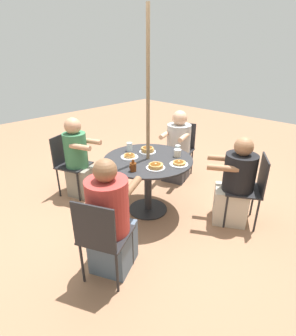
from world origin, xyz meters
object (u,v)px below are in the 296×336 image
diner_east (110,222)px  diner_south (235,185)px  drinking_glass_b (129,147)px  patio_chair_north (69,161)px  pancake_plate_c (156,166)px  diner_west (178,149)px  pancake_plate_d (179,163)px  patio_chair_east (102,235)px  diner_north (78,161)px  patio_chair_south (250,186)px  pancake_plate_b (129,156)px  syrup_bottle (133,167)px  coffee_cup (178,153)px  pancake_plate_a (148,150)px  patio_table (148,170)px  patio_chair_west (181,146)px  drinking_glass_a (178,149)px

diner_east → diner_south: diner_east is taller
drinking_glass_b → patio_chair_north: bearing=-59.4°
pancake_plate_c → drinking_glass_b: drinking_glass_b is taller
diner_west → pancake_plate_d: size_ratio=5.19×
patio_chair_north → patio_chair_east: 1.79m
diner_north → drinking_glass_b: (-0.40, 0.63, 0.26)m
drinking_glass_b → patio_chair_south: bearing=113.5°
patio_chair_east → pancake_plate_d: patio_chair_east is taller
pancake_plate_b → diner_west: bearing=-173.4°
syrup_bottle → coffee_cup: size_ratio=1.43×
pancake_plate_a → pancake_plate_d: (0.03, 0.54, -0.02)m
diner_north → syrup_bottle: diner_north is taller
diner_south → drinking_glass_b: bearing=81.5°
patio_table → patio_chair_west: size_ratio=1.26×
patio_chair_south → patio_chair_east: bearing=132.0°
patio_chair_south → diner_south: (0.09, -0.15, -0.01)m
patio_chair_east → drinking_glass_b: 1.46m
patio_chair_south → patio_table: bearing=90.0°
patio_chair_north → patio_chair_east: size_ratio=1.00×
diner_north → patio_chair_east: 1.67m
patio_chair_north → pancake_plate_c: patio_chair_north is taller
diner_north → drinking_glass_a: size_ratio=10.91×
diner_east → pancake_plate_c: (-0.81, -0.19, 0.24)m
syrup_bottle → diner_east: bearing=28.5°
pancake_plate_b → drinking_glass_a: drinking_glass_a is taller
patio_table → pancake_plate_b: (0.13, -0.19, 0.17)m
patio_chair_east → diner_south: bearing=51.8°
patio_table → coffee_cup: size_ratio=11.68×
patio_chair_south → pancake_plate_b: (0.77, -1.23, 0.25)m
pancake_plate_a → pancake_plate_d: size_ratio=1.00×
patio_chair_east → diner_west: (-2.11, -0.84, -0.00)m
patio_chair_east → pancake_plate_d: size_ratio=4.06×
patio_chair_north → pancake_plate_a: 1.18m
diner_north → patio_chair_west: bearing=137.1°
patio_chair_north → coffee_cup: patio_chair_north is taller
patio_chair_south → drinking_glass_a: bearing=73.6°
diner_north → diner_west: diner_north is taller
pancake_plate_a → diner_south: bearing=110.6°
diner_north → coffee_cup: diner_north is taller
diner_east → pancake_plate_b: diner_east is taller
patio_chair_east → drinking_glass_b: (-1.13, -0.88, 0.29)m
patio_chair_east → patio_chair_south: same height
diner_east → pancake_plate_b: bearing=102.7°
syrup_bottle → drinking_glass_b: syrup_bottle is taller
patio_table → patio_chair_north: size_ratio=1.26×
pancake_plate_a → drinking_glass_b: size_ratio=1.92×
patio_table → patio_chair_north: 1.22m
diner_east → diner_west: (-1.96, -0.77, -0.02)m
pancake_plate_c → pancake_plate_d: bearing=154.4°
patio_chair_north → diner_west: bearing=129.2°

